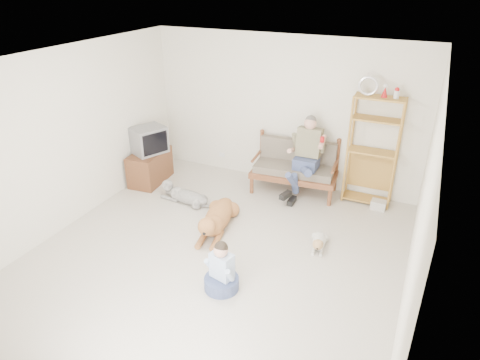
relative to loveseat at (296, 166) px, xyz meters
The scene contains 17 objects.
floor 2.51m from the loveseat, 99.07° to the right, with size 5.50×5.50×0.00m, color beige.
ceiling 3.31m from the loveseat, 99.07° to the right, with size 5.50×5.50×0.00m, color white.
wall_back 1.00m from the loveseat, 140.39° to the left, with size 5.00×5.00×0.00m, color silver.
wall_front 5.27m from the loveseat, 94.28° to the right, with size 5.00×5.00×0.00m, color silver.
wall_left 3.87m from the loveseat, 139.93° to the right, with size 5.50×5.50×0.00m, color silver.
wall_right 3.33m from the loveseat, 48.99° to the right, with size 5.50×5.50×0.00m, color silver.
loveseat is the anchor object (origin of this frame).
man 0.35m from the loveseat, 49.64° to the right, with size 0.55×0.79×1.28m.
etagere 1.36m from the loveseat, ahead, with size 0.83×0.36×2.17m.
book_stack 1.57m from the loveseat, ahead, with size 0.24×0.18×0.15m, color silver.
tv_stand 2.74m from the loveseat, 163.23° to the right, with size 0.58×0.94×0.60m.
crt_tv 2.72m from the loveseat, 163.22° to the right, with size 0.66×0.72×0.48m.
wall_outlet 1.68m from the loveseat, 169.42° to the left, with size 0.12×0.02×0.08m, color silver.
golden_retriever 1.93m from the loveseat, 111.15° to the right, with size 0.57×1.52×0.47m.
shaggy_dog 2.06m from the loveseat, 142.80° to the right, with size 1.15×0.33×0.34m.
terrier 1.88m from the loveseat, 60.94° to the right, with size 0.25×0.64×0.24m.
child 2.98m from the loveseat, 89.95° to the right, with size 0.44×0.44×0.70m.
Camera 1 is at (2.38, -4.34, 3.66)m, focal length 32.00 mm.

